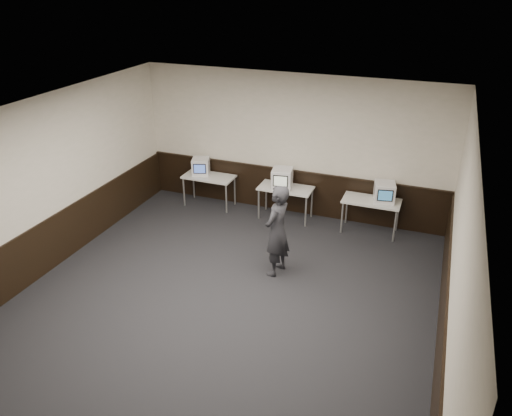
{
  "coord_description": "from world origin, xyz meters",
  "views": [
    {
      "loc": [
        3.02,
        -6.16,
        5.16
      ],
      "look_at": [
        0.05,
        1.6,
        1.15
      ],
      "focal_mm": 35.0,
      "sensor_mm": 36.0,
      "label": 1
    }
  ],
  "objects_px": {
    "desk_right": "(371,203)",
    "emac_left": "(201,166)",
    "desk_left": "(209,179)",
    "person": "(277,231)",
    "emac_center": "(282,178)",
    "desk_center": "(286,190)",
    "emac_right": "(384,192)"
  },
  "relations": [
    {
      "from": "emac_left",
      "to": "emac_right",
      "type": "bearing_deg",
      "value": -19.27
    },
    {
      "from": "desk_center",
      "to": "person",
      "type": "bearing_deg",
      "value": -76.21
    },
    {
      "from": "emac_left",
      "to": "person",
      "type": "height_order",
      "value": "person"
    },
    {
      "from": "desk_center",
      "to": "desk_left",
      "type": "bearing_deg",
      "value": 180.0
    },
    {
      "from": "emac_center",
      "to": "person",
      "type": "bearing_deg",
      "value": -83.2
    },
    {
      "from": "person",
      "to": "emac_left",
      "type": "bearing_deg",
      "value": -119.31
    },
    {
      "from": "desk_center",
      "to": "emac_center",
      "type": "xyz_separation_m",
      "value": [
        -0.08,
        -0.02,
        0.29
      ]
    },
    {
      "from": "emac_left",
      "to": "emac_right",
      "type": "height_order",
      "value": "emac_right"
    },
    {
      "from": "desk_left",
      "to": "person",
      "type": "bearing_deg",
      "value": -42.28
    },
    {
      "from": "emac_left",
      "to": "person",
      "type": "relative_size",
      "value": 0.3
    },
    {
      "from": "desk_center",
      "to": "person",
      "type": "xyz_separation_m",
      "value": [
        0.55,
        -2.22,
        0.2
      ]
    },
    {
      "from": "desk_left",
      "to": "emac_left",
      "type": "xyz_separation_m",
      "value": [
        -0.21,
        0.04,
        0.27
      ]
    },
    {
      "from": "emac_left",
      "to": "emac_right",
      "type": "relative_size",
      "value": 1.01
    },
    {
      "from": "desk_left",
      "to": "emac_left",
      "type": "distance_m",
      "value": 0.35
    },
    {
      "from": "desk_left",
      "to": "emac_left",
      "type": "relative_size",
      "value": 2.31
    },
    {
      "from": "emac_center",
      "to": "desk_left",
      "type": "bearing_deg",
      "value": 170.19
    },
    {
      "from": "emac_center",
      "to": "desk_right",
      "type": "bearing_deg",
      "value": -8.59
    },
    {
      "from": "desk_right",
      "to": "emac_left",
      "type": "relative_size",
      "value": 2.31
    },
    {
      "from": "desk_center",
      "to": "emac_right",
      "type": "distance_m",
      "value": 2.15
    },
    {
      "from": "emac_right",
      "to": "person",
      "type": "xyz_separation_m",
      "value": [
        -1.59,
        -2.25,
        -0.08
      ]
    },
    {
      "from": "desk_left",
      "to": "emac_left",
      "type": "bearing_deg",
      "value": 170.65
    },
    {
      "from": "desk_center",
      "to": "emac_left",
      "type": "height_order",
      "value": "emac_left"
    },
    {
      "from": "desk_center",
      "to": "emac_right",
      "type": "bearing_deg",
      "value": 0.75
    },
    {
      "from": "desk_left",
      "to": "emac_center",
      "type": "height_order",
      "value": "emac_center"
    },
    {
      "from": "desk_right",
      "to": "person",
      "type": "xyz_separation_m",
      "value": [
        -1.35,
        -2.22,
        0.2
      ]
    },
    {
      "from": "emac_center",
      "to": "emac_right",
      "type": "xyz_separation_m",
      "value": [
        2.22,
        0.05,
        -0.01
      ]
    },
    {
      "from": "emac_right",
      "to": "person",
      "type": "height_order",
      "value": "person"
    },
    {
      "from": "emac_center",
      "to": "emac_right",
      "type": "distance_m",
      "value": 2.22
    },
    {
      "from": "desk_right",
      "to": "emac_right",
      "type": "relative_size",
      "value": 2.34
    },
    {
      "from": "desk_left",
      "to": "person",
      "type": "height_order",
      "value": "person"
    },
    {
      "from": "desk_left",
      "to": "desk_center",
      "type": "relative_size",
      "value": 1.0
    },
    {
      "from": "emac_left",
      "to": "emac_center",
      "type": "xyz_separation_m",
      "value": [
        2.03,
        -0.06,
        0.02
      ]
    }
  ]
}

